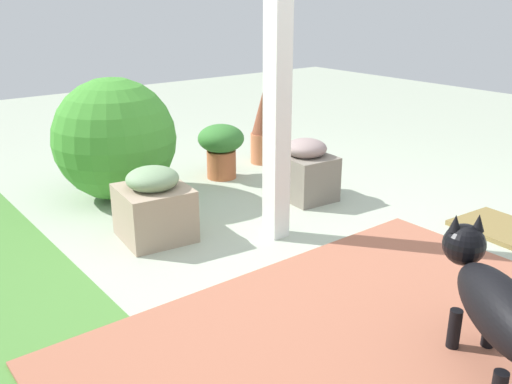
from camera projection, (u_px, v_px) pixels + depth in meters
name	position (u px, v px, depth m)	size (l,w,h in m)	color
ground_plane	(286.00, 252.00, 3.15)	(12.00, 12.00, 0.00)	#A5B09A
brick_path	(387.00, 359.00, 2.22)	(1.80, 2.40, 0.02)	#A25F47
porch_pillar	(278.00, 53.00, 3.01)	(0.12, 0.12, 2.14)	white
stone_planter_nearest	(305.00, 171.00, 3.92)	(0.42, 0.36, 0.43)	gray
stone_planter_mid	(154.00, 206.00, 3.28)	(0.45, 0.44, 0.44)	tan
round_shrub	(115.00, 139.00, 3.87)	(0.85, 0.85, 0.85)	#3F8D2F
terracotta_pot_spiky	(262.00, 130.00, 4.72)	(0.20, 0.20, 0.60)	#C46F48
terracotta_pot_broad	(221.00, 146.00, 4.34)	(0.36, 0.36, 0.43)	#B25D38
dog	(495.00, 302.00, 2.06)	(0.70, 0.56, 0.53)	black
doormat	(508.00, 231.00, 3.40)	(0.60, 0.42, 0.03)	olive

